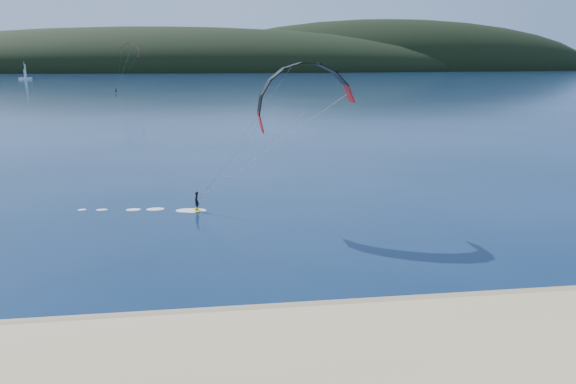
% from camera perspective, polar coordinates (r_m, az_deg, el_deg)
% --- Properties ---
extents(ground, '(1800.00, 1800.00, 0.00)m').
position_cam_1_polar(ground, '(23.96, -8.01, -17.74)').
color(ground, '#071B35').
rests_on(ground, ground).
extents(wet_sand, '(220.00, 2.50, 0.10)m').
position_cam_1_polar(wet_sand, '(27.89, -8.04, -12.89)').
color(wet_sand, olive).
rests_on(wet_sand, ground).
extents(headland, '(1200.00, 310.00, 140.00)m').
position_cam_1_polar(headland, '(765.92, -8.11, 12.32)').
color(headland, black).
rests_on(headland, ground).
extents(kitesurfer_near, '(23.31, 7.21, 12.67)m').
position_cam_1_polar(kitesurfer_near, '(42.25, 1.17, 7.92)').
color(kitesurfer_near, gold).
rests_on(kitesurfer_near, ground).
extents(kitesurfer_far, '(11.09, 5.02, 18.45)m').
position_cam_1_polar(kitesurfer_far, '(229.09, -16.09, 13.63)').
color(kitesurfer_far, gold).
rests_on(kitesurfer_far, ground).
extents(sailboat, '(8.47, 5.60, 12.35)m').
position_cam_1_polar(sailboat, '(435.90, -25.55, 10.60)').
color(sailboat, white).
rests_on(sailboat, ground).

